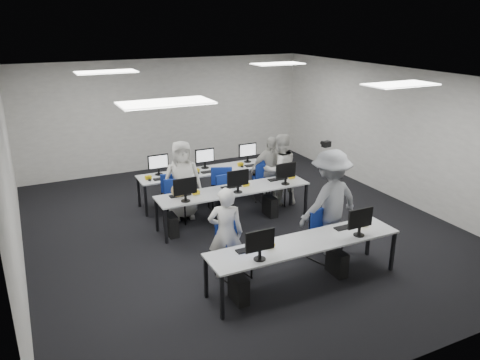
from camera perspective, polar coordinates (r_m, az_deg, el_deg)
name	(u,v)px	position (r m, az deg, el deg)	size (l,w,h in m)	color
room	(238,155)	(9.06, -0.21, 3.02)	(9.00, 9.02, 3.00)	black
ceiling_panels	(238,77)	(8.76, -0.22, 12.39)	(5.20, 4.60, 0.02)	white
desk_front	(305,245)	(7.41, 7.94, -7.82)	(3.20, 0.70, 0.73)	silver
desk_mid	(234,192)	(9.49, -0.73, -1.43)	(3.20, 0.70, 0.73)	silver
desk_back	(208,172)	(10.70, -3.92, 0.96)	(3.20, 0.70, 0.73)	silver
equipment_front	(294,266)	(7.46, 6.65, -10.40)	(2.51, 0.41, 1.19)	#0C249D
equipment_mid	(226,208)	(9.52, -1.72, -3.46)	(2.91, 0.41, 1.19)	white
equipment_back	(216,184)	(10.89, -2.98, -0.49)	(2.91, 0.41, 1.19)	white
chair_0	(233,261)	(7.71, -0.86, -9.84)	(0.53, 0.56, 0.90)	navy
chair_1	(325,245)	(8.36, 10.28, -7.75)	(0.54, 0.57, 0.88)	navy
chair_2	(173,207)	(9.79, -8.12, -3.32)	(0.58, 0.62, 0.97)	navy
chair_3	(222,200)	(10.11, -2.17, -2.39)	(0.63, 0.65, 0.97)	navy
chair_4	(272,191)	(10.60, 3.91, -1.35)	(0.57, 0.60, 0.98)	navy
chair_5	(176,205)	(9.95, -7.80, -3.00)	(0.60, 0.62, 0.93)	navy
chair_6	(221,198)	(10.27, -2.34, -2.21)	(0.45, 0.49, 0.87)	navy
chair_7	(263,187)	(10.89, 2.81, -0.85)	(0.58, 0.61, 0.93)	navy
handbag	(179,190)	(9.12, -7.44, -1.21)	(0.34, 0.21, 0.28)	#A27E53
student_0	(226,233)	(7.50, -1.76, -6.50)	(0.56, 0.37, 1.55)	silver
student_1	(280,170)	(10.48, 4.93, 1.28)	(0.79, 0.61, 1.62)	silver
student_2	(182,180)	(9.78, -7.04, 0.00)	(0.81, 0.53, 1.66)	silver
student_3	(270,170)	(10.61, 3.70, 1.28)	(0.89, 0.37, 1.53)	silver
photographer	(330,202)	(8.40, 10.89, -2.64)	(1.23, 0.70, 1.90)	gray
dslr_camera	(326,144)	(8.21, 10.48, 4.32)	(0.14, 0.18, 0.10)	black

